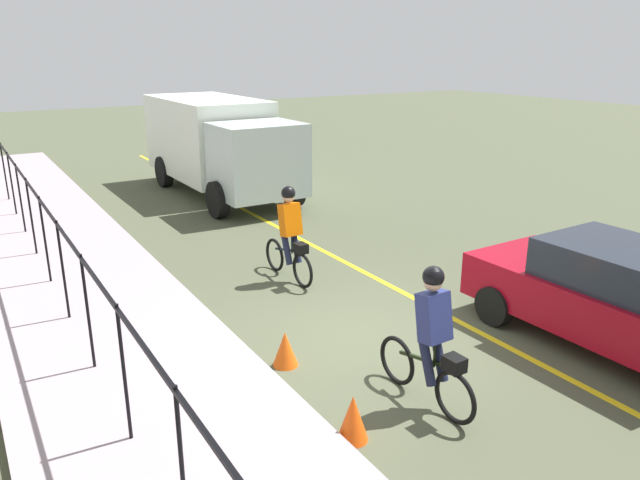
# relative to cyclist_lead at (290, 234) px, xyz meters

# --- Properties ---
(ground_plane) EXTENTS (80.00, 80.00, 0.00)m
(ground_plane) POSITION_rel_cyclist_lead_xyz_m (-2.72, 0.16, -0.91)
(ground_plane) COLOR #464C37
(lane_line_centre) EXTENTS (36.00, 0.12, 0.01)m
(lane_line_centre) POSITION_rel_cyclist_lead_xyz_m (-2.72, -1.44, -0.91)
(lane_line_centre) COLOR yellow
(lane_line_centre) RESTS_ON ground
(sidewalk) EXTENTS (40.00, 3.20, 0.15)m
(sidewalk) POSITION_rel_cyclist_lead_xyz_m (-2.72, 3.56, -0.84)
(sidewalk) COLOR gray
(sidewalk) RESTS_ON ground
(iron_fence) EXTENTS (21.92, 0.04, 1.60)m
(iron_fence) POSITION_rel_cyclist_lead_xyz_m (-1.72, 3.96, 0.42)
(iron_fence) COLOR black
(iron_fence) RESTS_ON sidewalk
(cyclist_lead) EXTENTS (1.71, 0.37, 1.83)m
(cyclist_lead) POSITION_rel_cyclist_lead_xyz_m (0.00, 0.00, 0.00)
(cyclist_lead) COLOR black
(cyclist_lead) RESTS_ON ground
(cyclist_follow) EXTENTS (1.71, 0.37, 1.83)m
(cyclist_follow) POSITION_rel_cyclist_lead_xyz_m (-4.58, 0.58, 0.00)
(cyclist_follow) COLOR black
(cyclist_follow) RESTS_ON ground
(patrol_sedan) EXTENTS (4.44, 1.99, 1.58)m
(patrol_sedan) POSITION_rel_cyclist_lead_xyz_m (-4.92, -2.72, -0.09)
(patrol_sedan) COLOR maroon
(patrol_sedan) RESTS_ON ground
(box_truck_background) EXTENTS (6.72, 2.57, 2.78)m
(box_truck_background) POSITION_rel_cyclist_lead_xyz_m (7.36, -1.65, 0.64)
(box_truck_background) COLOR white
(box_truck_background) RESTS_ON ground
(traffic_cone_near) EXTENTS (0.36, 0.36, 0.56)m
(traffic_cone_near) POSITION_rel_cyclist_lead_xyz_m (-4.68, 1.78, -0.63)
(traffic_cone_near) COLOR #F9500F
(traffic_cone_near) RESTS_ON ground
(traffic_cone_far) EXTENTS (0.36, 0.36, 0.50)m
(traffic_cone_far) POSITION_rel_cyclist_lead_xyz_m (-2.80, 1.63, -0.66)
(traffic_cone_far) COLOR #F55912
(traffic_cone_far) RESTS_ON ground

